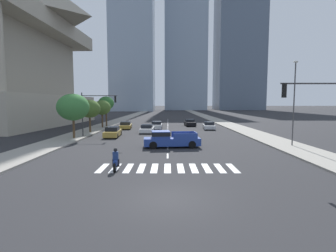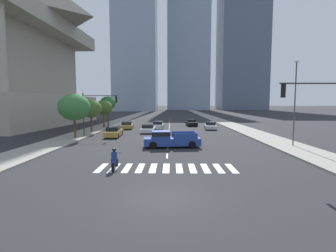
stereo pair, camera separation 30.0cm
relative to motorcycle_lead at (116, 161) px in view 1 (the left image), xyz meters
name	(u,v)px [view 1 (the left image)]	position (x,y,z in m)	size (l,w,h in m)	color
ground_plane	(168,199)	(3.49, -5.18, -0.58)	(800.00, 800.00, 0.00)	#28282B
sidewalk_east	(243,130)	(15.97, 24.82, -0.51)	(4.00, 260.00, 0.15)	gray
sidewalk_west	(93,130)	(-8.99, 24.82, -0.51)	(4.00, 260.00, 0.15)	gray
crosswalk_near	(168,168)	(3.49, 0.34, -0.58)	(9.45, 2.54, 0.01)	silver
lane_divider_center	(168,128)	(3.49, 28.34, -0.58)	(0.14, 50.00, 0.01)	silver
motorcycle_lead	(116,161)	(0.00, 0.00, 0.00)	(0.70, 2.14, 1.49)	black
pickup_truck	(169,139)	(3.63, 8.50, 0.23)	(5.80, 2.41, 1.67)	navy
sedan_white_0	(147,129)	(0.35, 21.19, -0.01)	(2.01, 4.56, 1.23)	silver
sedan_gold_1	(126,125)	(-3.89, 26.91, -0.01)	(2.23, 4.63, 1.23)	#B28E38
sedan_silver_2	(209,126)	(10.58, 26.30, -0.01)	(2.20, 4.70, 1.25)	#B7BABF
sedan_black_3	(190,123)	(7.83, 32.43, 0.02)	(2.11, 4.46, 1.29)	black
sedan_gold_4	(113,132)	(-3.83, 16.44, 0.04)	(1.98, 4.77, 1.36)	#B28E38
sedan_silver_5	(157,125)	(1.57, 26.31, 0.04)	(1.85, 4.45, 1.37)	#B7BABF
traffic_signal_near	(323,107)	(13.47, -0.39, 3.66)	(4.65, 0.28, 5.97)	#333335
traffic_signal_far	(96,106)	(-6.03, 16.38, 3.50)	(4.95, 0.28, 5.69)	#333335
street_lamp_east	(295,98)	(16.27, 8.82, 4.44)	(0.50, 0.24, 8.53)	#3F3F42
street_tree_nearest	(73,107)	(-8.19, 14.31, 3.38)	(3.88, 3.88, 5.47)	#4C3823
street_tree_second	(90,109)	(-8.19, 20.77, 3.03)	(3.16, 3.16, 4.82)	#4C3823
street_tree_third	(102,108)	(-8.19, 27.82, 3.09)	(3.05, 3.05, 4.84)	#4C3823
street_tree_fourth	(106,103)	(-8.19, 30.80, 3.85)	(2.96, 2.96, 5.57)	#4C3823
office_tower_center_skyline	(186,41)	(14.76, 150.30, 44.10)	(26.60, 21.72, 97.34)	#8C9EB2
office_tower_right_skyline	(239,46)	(50.87, 154.31, 42.06)	(29.71, 25.52, 86.34)	slate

